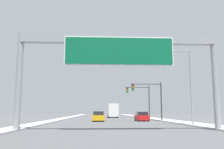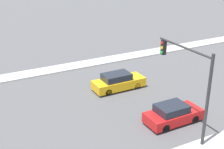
% 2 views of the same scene
% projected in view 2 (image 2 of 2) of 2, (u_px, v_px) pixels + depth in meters
% --- Properties ---
extents(car_mid_left, '(1.81, 4.77, 1.54)m').
position_uv_depth(car_mid_left, '(118.00, 82.00, 28.15)').
color(car_mid_left, gold).
rests_on(car_mid_left, ground).
extents(car_mid_center, '(1.88, 4.28, 1.48)m').
position_uv_depth(car_mid_center, '(173.00, 114.00, 22.73)').
color(car_mid_center, red).
rests_on(car_mid_center, ground).
extents(traffic_light_near_intersection, '(5.16, 0.32, 6.30)m').
position_uv_depth(traffic_light_near_intersection, '(191.00, 76.00, 19.99)').
color(traffic_light_near_intersection, '#2D2D30').
rests_on(traffic_light_near_intersection, ground).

